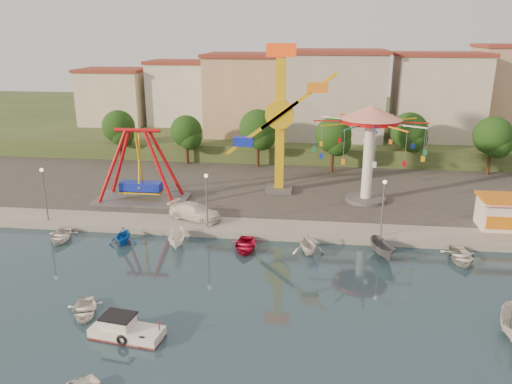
% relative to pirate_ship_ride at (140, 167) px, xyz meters
% --- Properties ---
extents(ground, '(200.00, 200.00, 0.00)m').
position_rel_pirate_ship_ride_xyz_m(ground, '(16.86, -19.91, -4.39)').
color(ground, '#142B39').
rests_on(ground, ground).
extents(quay_deck, '(200.00, 100.00, 0.60)m').
position_rel_pirate_ship_ride_xyz_m(quay_deck, '(16.86, 42.09, -4.09)').
color(quay_deck, '#9E998E').
rests_on(quay_deck, ground).
extents(asphalt_pad, '(90.00, 28.00, 0.01)m').
position_rel_pirate_ship_ride_xyz_m(asphalt_pad, '(16.86, 10.09, -3.79)').
color(asphalt_pad, '#4C4944').
rests_on(asphalt_pad, quay_deck).
extents(hill_terrace, '(200.00, 60.00, 3.00)m').
position_rel_pirate_ship_ride_xyz_m(hill_terrace, '(16.86, 47.09, -2.89)').
color(hill_terrace, '#384C26').
rests_on(hill_terrace, ground).
extents(pirate_ship_ride, '(10.00, 5.00, 8.00)m').
position_rel_pirate_ship_ride_xyz_m(pirate_ship_ride, '(0.00, 0.00, 0.00)').
color(pirate_ship_ride, '#59595E').
rests_on(pirate_ship_ride, quay_deck).
extents(kamikaze_tower, '(8.18, 3.10, 16.50)m').
position_rel_pirate_ship_ride_xyz_m(kamikaze_tower, '(15.08, 5.02, 4.01)').
color(kamikaze_tower, '#59595E').
rests_on(kamikaze_tower, quay_deck).
extents(wave_swinger, '(11.60, 11.60, 10.40)m').
position_rel_pirate_ship_ride_xyz_m(wave_swinger, '(24.31, 2.95, 3.80)').
color(wave_swinger, '#59595E').
rests_on(wave_swinger, quay_deck).
extents(booth_left, '(5.40, 3.78, 3.08)m').
position_rel_pirate_ship_ride_xyz_m(booth_left, '(36.77, -3.42, -2.23)').
color(booth_left, white).
rests_on(booth_left, quay_deck).
extents(lamp_post_0, '(0.14, 0.14, 5.00)m').
position_rel_pirate_ship_ride_xyz_m(lamp_post_0, '(-7.14, -6.91, -1.29)').
color(lamp_post_0, '#59595E').
rests_on(lamp_post_0, quay_deck).
extents(lamp_post_1, '(0.14, 0.14, 5.00)m').
position_rel_pirate_ship_ride_xyz_m(lamp_post_1, '(8.86, -6.91, -1.29)').
color(lamp_post_1, '#59595E').
rests_on(lamp_post_1, quay_deck).
extents(lamp_post_2, '(0.14, 0.14, 5.00)m').
position_rel_pirate_ship_ride_xyz_m(lamp_post_2, '(24.86, -6.91, -1.29)').
color(lamp_post_2, '#59595E').
rests_on(lamp_post_2, quay_deck).
extents(tree_0, '(4.60, 4.60, 7.19)m').
position_rel_pirate_ship_ride_xyz_m(tree_0, '(-9.14, 17.07, 1.08)').
color(tree_0, '#382314').
rests_on(tree_0, quay_deck).
extents(tree_1, '(4.35, 4.35, 6.80)m').
position_rel_pirate_ship_ride_xyz_m(tree_1, '(0.86, 16.33, 0.81)').
color(tree_1, '#382314').
rests_on(tree_1, quay_deck).
extents(tree_2, '(5.02, 5.02, 7.85)m').
position_rel_pirate_ship_ride_xyz_m(tree_2, '(10.86, 15.90, 1.52)').
color(tree_2, '#382314').
rests_on(tree_2, quay_deck).
extents(tree_3, '(4.68, 4.68, 7.32)m').
position_rel_pirate_ship_ride_xyz_m(tree_3, '(20.86, 14.45, 1.16)').
color(tree_3, '#382314').
rests_on(tree_3, quay_deck).
extents(tree_4, '(4.86, 4.86, 7.60)m').
position_rel_pirate_ship_ride_xyz_m(tree_4, '(30.86, 17.44, 1.35)').
color(tree_4, '#382314').
rests_on(tree_4, quay_deck).
extents(tree_5, '(4.83, 4.83, 7.54)m').
position_rel_pirate_ship_ride_xyz_m(tree_5, '(40.86, 15.63, 1.31)').
color(tree_5, '#382314').
rests_on(tree_5, quay_deck).
extents(building_0, '(9.26, 9.53, 11.87)m').
position_rel_pirate_ship_ride_xyz_m(building_0, '(-16.51, 26.16, 4.54)').
color(building_0, beige).
rests_on(building_0, hill_terrace).
extents(building_1, '(12.33, 9.01, 8.63)m').
position_rel_pirate_ship_ride_xyz_m(building_1, '(-4.46, 31.47, 2.92)').
color(building_1, silver).
rests_on(building_1, hill_terrace).
extents(building_2, '(11.95, 9.28, 11.23)m').
position_rel_pirate_ship_ride_xyz_m(building_2, '(8.68, 32.05, 4.22)').
color(building_2, tan).
rests_on(building_2, hill_terrace).
extents(building_3, '(12.59, 10.50, 9.20)m').
position_rel_pirate_ship_ride_xyz_m(building_3, '(22.47, 28.89, 3.20)').
color(building_3, beige).
rests_on(building_3, hill_terrace).
extents(building_4, '(10.75, 9.23, 9.24)m').
position_rel_pirate_ship_ride_xyz_m(building_4, '(35.94, 32.29, 3.22)').
color(building_4, beige).
rests_on(building_4, hill_terrace).
extents(cabin_motorboat, '(4.75, 2.34, 1.60)m').
position_rel_pirate_ship_ride_xyz_m(cabin_motorboat, '(7.39, -24.09, -3.97)').
color(cabin_motorboat, white).
rests_on(cabin_motorboat, ground).
extents(rowboat_a, '(3.45, 3.98, 0.69)m').
position_rel_pirate_ship_ride_xyz_m(rowboat_a, '(3.66, -21.92, -4.05)').
color(rowboat_a, white).
rests_on(rowboat_a, ground).
extents(van, '(5.83, 3.97, 1.57)m').
position_rel_pirate_ship_ride_xyz_m(van, '(7.17, -4.81, -3.01)').
color(van, white).
rests_on(van, quay_deck).
extents(moored_boat_0, '(3.47, 4.25, 0.77)m').
position_rel_pirate_ship_ride_xyz_m(moored_boat_0, '(-4.24, -10.11, -4.01)').
color(moored_boat_0, silver).
rests_on(moored_boat_0, ground).
extents(moored_boat_1, '(2.74, 3.11, 1.53)m').
position_rel_pirate_ship_ride_xyz_m(moored_boat_1, '(1.76, -10.11, -3.63)').
color(moored_boat_1, blue).
rests_on(moored_boat_1, ground).
extents(moored_boat_2, '(2.09, 3.91, 1.43)m').
position_rel_pirate_ship_ride_xyz_m(moored_boat_2, '(6.78, -10.11, -3.68)').
color(moored_boat_2, white).
rests_on(moored_boat_2, ground).
extents(moored_boat_3, '(2.98, 4.01, 0.80)m').
position_rel_pirate_ship_ride_xyz_m(moored_boat_3, '(12.90, -10.11, -3.99)').
color(moored_boat_3, '#B90E31').
rests_on(moored_boat_3, ground).
extents(moored_boat_4, '(3.51, 3.81, 1.68)m').
position_rel_pirate_ship_ride_xyz_m(moored_boat_4, '(18.39, -10.11, -3.55)').
color(moored_boat_4, silver).
rests_on(moored_boat_4, ground).
extents(moored_boat_5, '(2.45, 3.98, 1.44)m').
position_rel_pirate_ship_ride_xyz_m(moored_boat_5, '(24.69, -10.11, -3.67)').
color(moored_boat_5, '#5A5A5F').
rests_on(moored_boat_5, ground).
extents(moored_boat_6, '(2.95, 4.06, 0.83)m').
position_rel_pirate_ship_ride_xyz_m(moored_boat_6, '(31.11, -10.11, -3.98)').
color(moored_boat_6, silver).
rests_on(moored_boat_6, ground).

